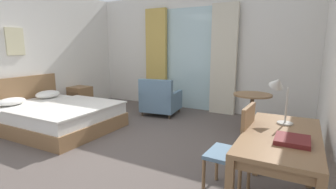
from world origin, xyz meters
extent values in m
cube|color=#564C47|center=(0.00, 0.00, -0.05)|extent=(6.03, 6.50, 0.10)
cube|color=silver|center=(0.00, 2.99, 1.39)|extent=(5.63, 0.12, 2.77)
cube|color=silver|center=(-2.76, 0.00, 1.39)|extent=(0.12, 6.10, 2.77)
cube|color=silver|center=(-0.10, 2.91, 1.22)|extent=(1.33, 0.02, 2.44)
cube|color=tan|center=(-0.98, 2.81, 1.23)|extent=(0.58, 0.10, 2.47)
cube|color=beige|center=(0.79, 2.81, 1.23)|extent=(0.58, 0.10, 2.47)
cube|color=olive|center=(-1.59, 0.21, 0.13)|extent=(2.11, 1.66, 0.25)
cube|color=white|center=(-1.59, 0.21, 0.35)|extent=(2.05, 1.61, 0.20)
cube|color=olive|center=(-2.66, 0.19, 0.46)|extent=(0.09, 1.66, 0.92)
cube|color=silver|center=(-1.24, 0.21, 0.47)|extent=(1.40, 1.63, 0.03)
ellipsoid|color=white|center=(-2.33, -0.19, 0.52)|extent=(0.36, 0.54, 0.14)
ellipsoid|color=white|center=(-2.34, 0.59, 0.53)|extent=(0.40, 0.52, 0.16)
cube|color=olive|center=(-2.45, 1.55, 0.28)|extent=(0.47, 0.43, 0.55)
cube|color=brown|center=(-2.45, 1.33, 0.39)|extent=(0.40, 0.01, 0.13)
cube|color=olive|center=(2.31, -0.45, 0.75)|extent=(0.65, 1.34, 0.04)
cube|color=olive|center=(2.31, -0.45, 0.70)|extent=(0.59, 1.28, 0.08)
cube|color=olive|center=(2.59, 0.19, 0.37)|extent=(0.06, 0.06, 0.74)
cube|color=olive|center=(2.02, 0.19, 0.37)|extent=(0.06, 0.06, 0.74)
cube|color=slate|center=(1.82, -0.35, 0.43)|extent=(0.42, 0.44, 0.04)
cube|color=olive|center=(2.00, -0.36, 0.71)|extent=(0.05, 0.41, 0.52)
cylinder|color=olive|center=(1.64, -0.16, 0.21)|extent=(0.04, 0.04, 0.41)
cylinder|color=olive|center=(1.63, -0.54, 0.21)|extent=(0.04, 0.04, 0.41)
cylinder|color=olive|center=(2.01, -0.17, 0.21)|extent=(0.04, 0.04, 0.41)
cylinder|color=olive|center=(2.00, -0.55, 0.21)|extent=(0.04, 0.04, 0.41)
cylinder|color=#B7B2A8|center=(2.31, -0.13, 0.78)|extent=(0.15, 0.15, 0.02)
cylinder|color=#B7B2A8|center=(2.31, -0.13, 0.96)|extent=(0.02, 0.02, 0.35)
cone|color=#B7B2A8|center=(2.21, -0.01, 1.16)|extent=(0.19, 0.17, 0.19)
cube|color=maroon|center=(2.41, -0.63, 0.79)|extent=(0.26, 0.28, 0.04)
cube|color=slate|center=(-0.41, 2.07, 0.23)|extent=(0.86, 0.87, 0.26)
cube|color=slate|center=(-0.36, 1.75, 0.60)|extent=(0.77, 0.22, 0.47)
cube|color=slate|center=(-0.08, 2.12, 0.44)|extent=(0.21, 0.78, 0.16)
cube|color=slate|center=(-0.74, 2.03, 0.44)|extent=(0.21, 0.78, 0.16)
cylinder|color=#4C3D2D|center=(-0.14, 2.44, 0.05)|extent=(0.04, 0.04, 0.10)
cylinder|color=#4C3D2D|center=(-0.77, 2.35, 0.05)|extent=(0.04, 0.04, 0.10)
cylinder|color=#4C3D2D|center=(-0.05, 1.79, 0.05)|extent=(0.04, 0.04, 0.10)
cylinder|color=#4C3D2D|center=(-0.68, 1.71, 0.05)|extent=(0.04, 0.04, 0.10)
cylinder|color=olive|center=(1.64, 1.83, 0.68)|extent=(0.68, 0.68, 0.03)
cylinder|color=brown|center=(1.64, 1.83, 0.33)|extent=(0.07, 0.07, 0.66)
cylinder|color=brown|center=(1.64, 1.83, 0.01)|extent=(0.37, 0.37, 0.02)
cube|color=beige|center=(-2.68, 0.21, 1.63)|extent=(0.03, 0.36, 0.54)
camera|label=1|loc=(2.47, -2.80, 1.53)|focal=27.05mm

